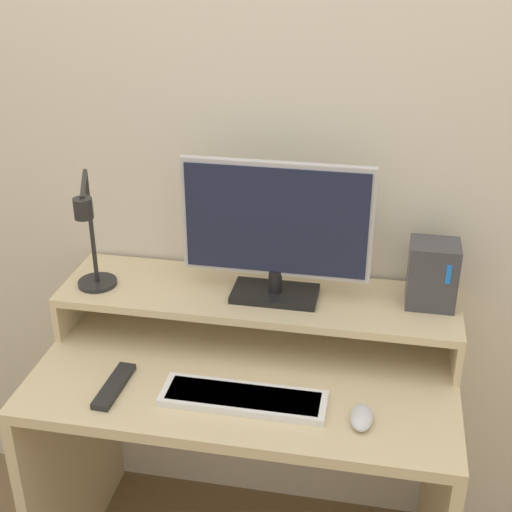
{
  "coord_description": "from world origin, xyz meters",
  "views": [
    {
      "loc": [
        0.32,
        -1.2,
        1.83
      ],
      "look_at": [
        0.02,
        0.33,
        1.05
      ],
      "focal_mm": 50.0,
      "sensor_mm": 36.0,
      "label": 1
    }
  ],
  "objects_px": {
    "monitor": "(276,229)",
    "desk_lamp": "(91,244)",
    "keyboard": "(243,398)",
    "mouse": "(362,417)",
    "remote_control": "(114,386)",
    "router_dock": "(432,274)"
  },
  "relations": [
    {
      "from": "monitor",
      "to": "remote_control",
      "type": "distance_m",
      "value": 0.57
    },
    {
      "from": "router_dock",
      "to": "keyboard",
      "type": "relative_size",
      "value": 0.43
    },
    {
      "from": "monitor",
      "to": "remote_control",
      "type": "relative_size",
      "value": 2.7
    },
    {
      "from": "monitor",
      "to": "desk_lamp",
      "type": "height_order",
      "value": "monitor"
    },
    {
      "from": "mouse",
      "to": "remote_control",
      "type": "distance_m",
      "value": 0.61
    },
    {
      "from": "monitor",
      "to": "remote_control",
      "type": "xyz_separation_m",
      "value": [
        -0.35,
        -0.3,
        -0.33
      ]
    },
    {
      "from": "router_dock",
      "to": "remote_control",
      "type": "height_order",
      "value": "router_dock"
    },
    {
      "from": "monitor",
      "to": "router_dock",
      "type": "height_order",
      "value": "monitor"
    },
    {
      "from": "desk_lamp",
      "to": "keyboard",
      "type": "bearing_deg",
      "value": -23.83
    },
    {
      "from": "remote_control",
      "to": "keyboard",
      "type": "bearing_deg",
      "value": 1.94
    },
    {
      "from": "router_dock",
      "to": "monitor",
      "type": "bearing_deg",
      "value": -174.35
    },
    {
      "from": "router_dock",
      "to": "remote_control",
      "type": "distance_m",
      "value": 0.86
    },
    {
      "from": "desk_lamp",
      "to": "remote_control",
      "type": "relative_size",
      "value": 1.85
    },
    {
      "from": "router_dock",
      "to": "keyboard",
      "type": "height_order",
      "value": "router_dock"
    },
    {
      "from": "mouse",
      "to": "keyboard",
      "type": "bearing_deg",
      "value": 174.96
    },
    {
      "from": "remote_control",
      "to": "monitor",
      "type": "bearing_deg",
      "value": 40.45
    },
    {
      "from": "desk_lamp",
      "to": "router_dock",
      "type": "xyz_separation_m",
      "value": [
        0.88,
        0.14,
        -0.07
      ]
    },
    {
      "from": "monitor",
      "to": "keyboard",
      "type": "relative_size",
      "value": 1.22
    },
    {
      "from": "monitor",
      "to": "mouse",
      "type": "bearing_deg",
      "value": -50.75
    },
    {
      "from": "keyboard",
      "to": "mouse",
      "type": "bearing_deg",
      "value": -5.04
    },
    {
      "from": "keyboard",
      "to": "monitor",
      "type": "bearing_deg",
      "value": 84.6
    },
    {
      "from": "keyboard",
      "to": "remote_control",
      "type": "height_order",
      "value": "keyboard"
    }
  ]
}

